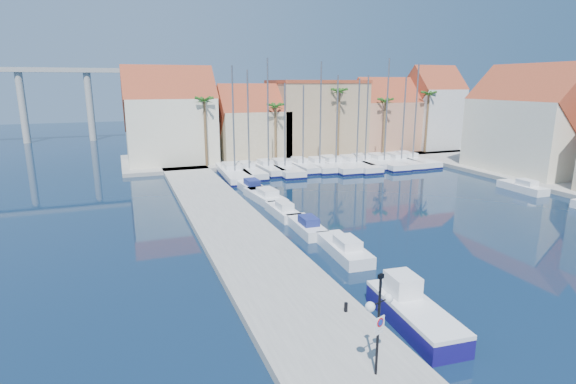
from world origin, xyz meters
name	(u,v)px	position (x,y,z in m)	size (l,w,h in m)	color
ground	(450,292)	(0.00, 0.00, 0.00)	(260.00, 260.00, 0.00)	black
quay_west	(238,234)	(-9.00, 13.50, 0.25)	(6.00, 77.00, 0.50)	gray
shore_north	(299,155)	(10.00, 48.00, 0.25)	(54.00, 16.00, 0.50)	gray
lamp_post	(379,309)	(-8.30, -5.54, 3.29)	(1.38, 0.73, 4.24)	black
bollard	(346,307)	(-7.09, -0.72, 0.74)	(0.19, 0.19, 0.47)	black
fishing_boat	(413,311)	(-4.20, -2.20, 0.73)	(2.58, 6.43, 2.20)	navy
motorboat_west_0	(344,248)	(-3.05, 7.17, 0.51)	(2.27, 6.05, 1.40)	white
motorboat_west_1	(307,226)	(-3.57, 12.63, 0.51)	(1.84, 5.32, 1.40)	white
motorboat_west_2	(283,211)	(-3.85, 17.40, 0.51)	(1.73, 5.14, 1.40)	white
motorboat_west_3	(265,196)	(-3.71, 22.94, 0.51)	(2.77, 6.88, 1.40)	white
motorboat_west_4	(251,186)	(-3.86, 27.72, 0.51)	(2.15, 6.00, 1.40)	white
motorboat_east_1	(523,187)	(24.00, 16.98, 0.51)	(1.88, 5.61, 1.40)	white
sailboat_0	(234,173)	(-3.83, 35.45, 0.58)	(3.61, 11.56, 13.59)	white
sailboat_1	(248,171)	(-1.81, 36.08, 0.61)	(2.69, 9.36, 13.13)	white
sailboat_2	(267,168)	(1.04, 36.83, 0.66)	(2.56, 8.37, 14.60)	white
sailboat_3	(284,168)	(3.12, 36.27, 0.57)	(3.28, 10.65, 11.56)	white
sailboat_4	(301,166)	(5.98, 36.97, 0.59)	(2.34, 8.49, 11.29)	white
sailboat_5	(318,165)	(8.15, 36.18, 0.65)	(2.58, 8.36, 14.25)	white
sailboat_6	(334,165)	(10.52, 36.27, 0.57)	(2.96, 11.03, 12.59)	white
sailboat_7	(354,164)	(13.35, 35.56, 0.57)	(2.86, 10.75, 12.15)	white
sailboat_8	(363,162)	(15.35, 36.57, 0.60)	(3.00, 9.32, 12.60)	white
sailboat_9	(382,162)	(17.89, 35.73, 0.60)	(3.38, 10.94, 14.82)	white
sailboat_10	(399,161)	(20.67, 35.56, 0.58)	(3.59, 10.47, 12.34)	white
sailboat_11	(410,160)	(22.75, 35.88, 0.59)	(3.22, 10.84, 14.16)	white
building_0	(170,120)	(-10.00, 47.00, 6.52)	(12.30, 9.00, 13.50)	beige
building_1	(252,126)	(2.00, 47.00, 5.30)	(10.30, 8.00, 11.00)	tan
building_2	(316,117)	(13.00, 48.00, 6.26)	(14.20, 10.20, 11.50)	tan
building_3	(384,118)	(25.00, 47.00, 5.86)	(10.30, 8.00, 12.00)	tan
building_4	(432,110)	(34.00, 46.00, 6.97)	(8.30, 8.00, 14.00)	silver
building_6	(531,124)	(32.00, 24.00, 6.52)	(9.00, 14.30, 13.50)	beige
palm_0	(204,102)	(-6.00, 42.00, 9.08)	(2.60, 2.60, 10.15)	brown
palm_1	(275,108)	(4.00, 42.00, 8.14)	(2.60, 2.60, 9.15)	brown
palm_2	(339,94)	(14.00, 42.00, 10.02)	(2.60, 2.60, 11.15)	brown
palm_3	(385,103)	(22.00, 42.00, 8.61)	(2.60, 2.60, 9.65)	brown
palm_4	(429,96)	(30.00, 42.00, 9.55)	(2.60, 2.60, 10.65)	brown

